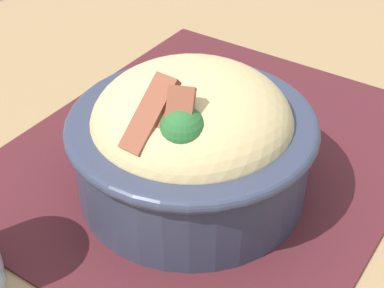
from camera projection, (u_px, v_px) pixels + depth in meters
table at (241, 197)px, 0.62m from camera, size 1.27×0.98×0.76m
placemat at (210, 154)px, 0.58m from camera, size 0.43×0.37×0.00m
bowl at (192, 138)px, 0.50m from camera, size 0.24×0.24×0.13m
fork at (256, 109)px, 0.64m from camera, size 0.04×0.13×0.00m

